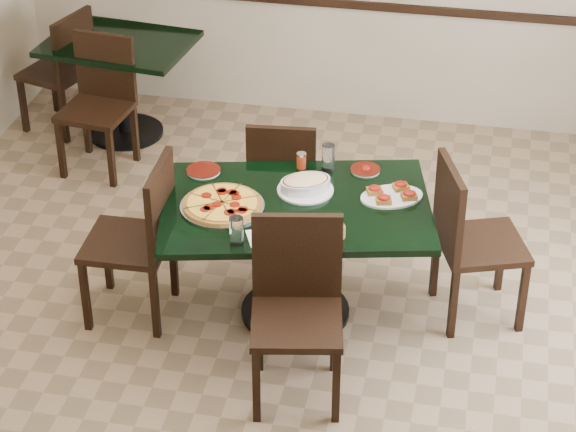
% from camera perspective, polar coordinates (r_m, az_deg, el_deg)
% --- Properties ---
extents(floor, '(5.50, 5.50, 0.00)m').
position_cam_1_polar(floor, '(6.45, -0.58, -5.83)').
color(floor, '#7D6448').
rests_on(floor, ground).
extents(room_shell, '(5.50, 5.50, 5.50)m').
position_cam_1_polar(room_shell, '(7.25, 10.28, 8.98)').
color(room_shell, white).
rests_on(room_shell, floor).
extents(main_table, '(1.65, 1.25, 0.75)m').
position_cam_1_polar(main_table, '(6.26, 0.39, -0.79)').
color(main_table, black).
rests_on(main_table, floor).
extents(back_table, '(1.10, 0.86, 0.75)m').
position_cam_1_polar(back_table, '(8.29, -8.49, 7.35)').
color(back_table, black).
rests_on(back_table, floor).
extents(chair_far, '(0.46, 0.46, 0.90)m').
position_cam_1_polar(chair_far, '(6.90, -0.26, 2.04)').
color(chair_far, black).
rests_on(chair_far, floor).
extents(chair_near, '(0.54, 0.54, 0.99)m').
position_cam_1_polar(chair_near, '(5.76, 0.45, -4.20)').
color(chair_near, black).
rests_on(chair_near, floor).
extents(chair_right, '(0.59, 0.59, 0.99)m').
position_cam_1_polar(chair_right, '(6.34, 9.08, -0.88)').
color(chair_right, black).
rests_on(chair_right, floor).
extents(chair_left, '(0.48, 0.48, 1.00)m').
position_cam_1_polar(chair_left, '(6.31, -7.41, -0.82)').
color(chair_left, black).
rests_on(chair_left, floor).
extents(back_chair_near, '(0.49, 0.49, 0.95)m').
position_cam_1_polar(back_chair_near, '(7.91, -9.52, 6.06)').
color(back_chair_near, black).
rests_on(back_chair_near, floor).
extents(back_chair_left, '(0.54, 0.54, 0.93)m').
position_cam_1_polar(back_chair_left, '(8.44, -11.30, 7.52)').
color(back_chair_left, black).
rests_on(back_chair_left, floor).
extents(pepperoni_pizza, '(0.46, 0.46, 0.04)m').
position_cam_1_polar(pepperoni_pizza, '(6.13, -3.36, 0.60)').
color(pepperoni_pizza, silver).
rests_on(pepperoni_pizza, main_table).
extents(lasagna_casserole, '(0.34, 0.32, 0.09)m').
position_cam_1_polar(lasagna_casserole, '(6.25, 0.89, 1.65)').
color(lasagna_casserole, silver).
rests_on(lasagna_casserole, main_table).
extents(bread_basket, '(0.23, 0.18, 0.09)m').
position_cam_1_polar(bread_basket, '(5.89, 1.92, -0.61)').
color(bread_basket, brown).
rests_on(bread_basket, main_table).
extents(bruschetta_platter, '(0.43, 0.38, 0.05)m').
position_cam_1_polar(bruschetta_platter, '(6.23, 5.29, 1.11)').
color(bruschetta_platter, silver).
rests_on(bruschetta_platter, main_table).
extents(side_plate_near, '(0.16, 0.16, 0.02)m').
position_cam_1_polar(side_plate_near, '(5.89, -0.50, -0.94)').
color(side_plate_near, silver).
rests_on(side_plate_near, main_table).
extents(side_plate_far_r, '(0.17, 0.17, 0.03)m').
position_cam_1_polar(side_plate_far_r, '(6.48, 3.95, 2.37)').
color(side_plate_far_r, silver).
rests_on(side_plate_far_r, main_table).
extents(side_plate_far_l, '(0.20, 0.20, 0.02)m').
position_cam_1_polar(side_plate_far_l, '(6.47, -4.31, 2.32)').
color(side_plate_far_l, silver).
rests_on(side_plate_far_l, main_table).
extents(napkin_setting, '(0.22, 0.22, 0.01)m').
position_cam_1_polar(napkin_setting, '(5.88, -1.23, -1.09)').
color(napkin_setting, white).
rests_on(napkin_setting, main_table).
extents(water_glass_a, '(0.07, 0.07, 0.16)m').
position_cam_1_polar(water_glass_a, '(6.45, 2.06, 2.99)').
color(water_glass_a, white).
rests_on(water_glass_a, main_table).
extents(water_glass_b, '(0.07, 0.07, 0.16)m').
position_cam_1_polar(water_glass_b, '(5.79, -2.64, -0.76)').
color(water_glass_b, white).
rests_on(water_glass_b, main_table).
extents(pepper_shaker, '(0.06, 0.06, 0.10)m').
position_cam_1_polar(pepper_shaker, '(6.47, 0.68, 2.84)').
color(pepper_shaker, '#B92F13').
rests_on(pepper_shaker, main_table).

